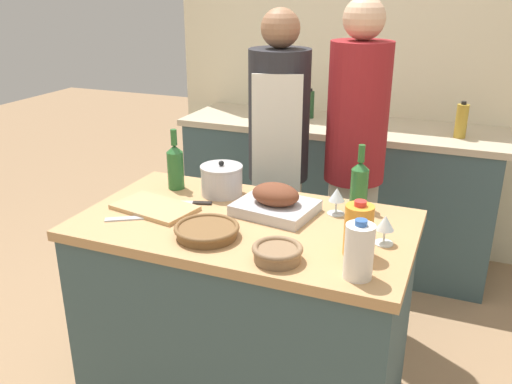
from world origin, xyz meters
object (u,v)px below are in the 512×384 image
(wine_bottle_green, at_px, (175,165))
(person_cook_guest, at_px, (355,154))
(stock_pot, at_px, (222,180))
(knife_chef, at_px, (140,218))
(cutting_board, at_px, (155,208))
(juice_jug, at_px, (358,230))
(roasting_pan, at_px, (275,202))
(person_cook_aproned, at_px, (278,154))
(condiment_bottle_tall, at_px, (310,104))
(wicker_basket, at_px, (207,230))
(knife_paring, at_px, (189,203))
(wine_glass_left, at_px, (385,225))
(milk_jug, at_px, (359,251))
(wine_glass_right, at_px, (337,196))
(condiment_bottle_short, at_px, (461,121))
(mixing_bowl, at_px, (277,252))
(wine_bottle_dark, at_px, (359,184))

(wine_bottle_green, distance_m, person_cook_guest, 0.91)
(stock_pot, xyz_separation_m, knife_chef, (-0.19, -0.36, -0.06))
(cutting_board, xyz_separation_m, juice_jug, (0.86, -0.08, 0.08))
(roasting_pan, height_order, person_cook_aproned, person_cook_aproned)
(condiment_bottle_tall, height_order, person_cook_guest, person_cook_guest)
(wicker_basket, xyz_separation_m, knife_paring, (-0.22, 0.26, -0.02))
(condiment_bottle_tall, bearing_deg, wine_glass_left, -64.54)
(stock_pot, distance_m, milk_jug, 0.87)
(wine_glass_right, height_order, person_cook_aproned, person_cook_aproned)
(wicker_basket, relative_size, knife_chef, 1.04)
(condiment_bottle_short, xyz_separation_m, person_cook_guest, (-0.47, -0.64, -0.07))
(condiment_bottle_tall, distance_m, person_cook_aproned, 0.85)
(juice_jug, bearing_deg, condiment_bottle_short, 80.88)
(knife_paring, bearing_deg, person_cook_guest, 53.30)
(mixing_bowl, relative_size, wine_bottle_dark, 0.64)
(juice_jug, distance_m, milk_jug, 0.16)
(wicker_basket, bearing_deg, person_cook_guest, 71.73)
(roasting_pan, distance_m, person_cook_guest, 0.71)
(knife_paring, bearing_deg, knife_chef, -116.09)
(person_cook_guest, bearing_deg, knife_chef, -141.07)
(mixing_bowl, bearing_deg, knife_paring, 147.50)
(stock_pot, distance_m, person_cook_guest, 0.74)
(stock_pot, relative_size, wine_bottle_green, 0.68)
(stock_pot, bearing_deg, juice_jug, -26.62)
(wine_bottle_green, height_order, person_cook_aproned, person_cook_aproned)
(knife_paring, distance_m, person_cook_guest, 0.92)
(stock_pot, xyz_separation_m, condiment_bottle_short, (0.93, 1.23, 0.08))
(juice_jug, xyz_separation_m, person_cook_guest, (-0.22, 0.92, -0.02))
(wine_glass_right, relative_size, condiment_bottle_tall, 0.58)
(condiment_bottle_short, relative_size, person_cook_aproned, 0.13)
(mixing_bowl, height_order, wine_glass_right, wine_glass_right)
(roasting_pan, relative_size, person_cook_guest, 0.20)
(wine_bottle_dark, distance_m, condiment_bottle_tall, 1.43)
(person_cook_aproned, bearing_deg, knife_paring, -118.74)
(milk_jug, height_order, wine_bottle_green, wine_bottle_green)
(condiment_bottle_tall, bearing_deg, stock_pot, -89.59)
(knife_chef, bearing_deg, wine_bottle_green, 96.21)
(milk_jug, height_order, wine_bottle_dark, wine_bottle_dark)
(condiment_bottle_tall, relative_size, person_cook_guest, 0.11)
(wicker_basket, height_order, condiment_bottle_tall, condiment_bottle_tall)
(milk_jug, relative_size, wine_bottle_dark, 0.73)
(wicker_basket, relative_size, condiment_bottle_short, 1.16)
(person_cook_aproned, bearing_deg, juice_jug, -70.94)
(knife_chef, height_order, condiment_bottle_short, condiment_bottle_short)
(cutting_board, height_order, knife_chef, cutting_board)
(person_cook_guest, bearing_deg, wine_bottle_dark, -92.33)
(stock_pot, relative_size, knife_chef, 0.80)
(juice_jug, relative_size, knife_chef, 0.85)
(wicker_basket, bearing_deg, condiment_bottle_tall, 94.67)
(mixing_bowl, bearing_deg, milk_jug, -1.40)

